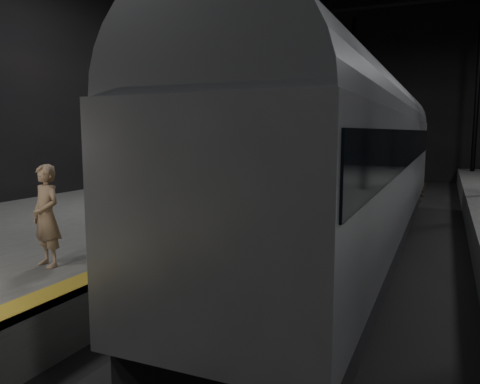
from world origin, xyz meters
The scene contains 6 objects.
ground centered at (0.00, 0.00, 0.00)m, with size 44.00×44.00×0.00m, color black.
platform_left centered at (-7.50, 0.00, 0.50)m, with size 9.00×43.80×1.00m, color #4A4A48.
tactile_strip centered at (-3.25, 0.00, 1.00)m, with size 0.50×43.80×0.01m, color olive.
track centered at (0.00, 0.00, 0.07)m, with size 2.40×43.00×0.24m.
train centered at (0.00, 0.92, 2.83)m, with size 2.85×18.99×5.07m.
woman centered at (-4.42, -6.22, 1.94)m, with size 0.69×0.45×1.89m, color tan.
Camera 1 is at (2.21, -12.51, 3.48)m, focal length 35.00 mm.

